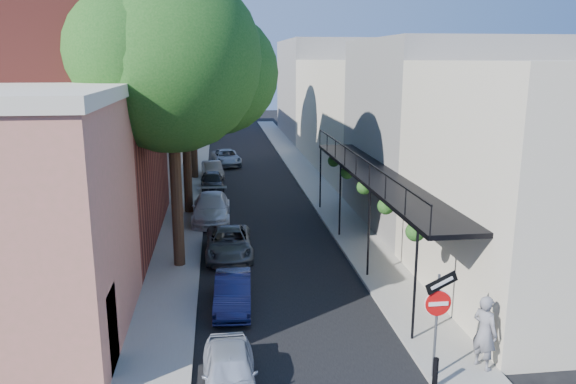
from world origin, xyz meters
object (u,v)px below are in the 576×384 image
object	(u,v)px
oak_far	(197,56)
parked_car_a	(230,372)
bollard	(435,373)
sign_post	(438,307)
parked_car_g	(226,158)
parked_car_b	(233,292)
parked_car_d	(211,208)
parked_car_e	(212,181)
pedestrian	(485,332)
parked_car_f	(213,170)
parked_car_c	(229,243)
oak_mid	(191,79)
oak_near	(183,64)

from	to	relation	value
oak_far	parked_car_a	distance (m)	27.32
bollard	parked_car_a	world-z (taller)	parked_car_a
sign_post	parked_car_g	xyz separation A→B (m)	(-4.74, 30.94, -1.43)
parked_car_b	parked_car_g	distance (m)	25.95
parked_car_d	parked_car_g	xyz separation A→B (m)	(1.02, 15.42, -0.07)
oak_far	parked_car_e	bearing A→B (deg)	-78.96
oak_far	pedestrian	world-z (taller)	oak_far
oak_far	parked_car_f	distance (m)	7.73
parked_car_a	parked_car_c	size ratio (longest dim) A/B	0.80
oak_far	parked_car_b	size ratio (longest dim) A/B	3.53
oak_far	pedestrian	distance (m)	28.12
bollard	oak_far	distance (m)	28.58
parked_car_b	parked_car_e	bearing A→B (deg)	95.70
bollard	parked_car_d	xyz separation A→B (m)	(-5.60, 15.99, 0.15)
oak_mid	parked_car_c	distance (m)	9.81
oak_far	parked_car_d	bearing A→B (deg)	-86.00
parked_car_a	parked_car_g	xyz separation A→B (m)	(0.45, 30.82, 0.04)
parked_car_b	oak_far	bearing A→B (deg)	97.25
parked_car_a	parked_car_b	bearing A→B (deg)	86.16
bollard	parked_car_f	world-z (taller)	parked_car_f
bollard	parked_car_e	distance (m)	23.58
oak_far	parked_car_g	size ratio (longest dim) A/B	2.75
parked_car_a	pedestrian	size ratio (longest dim) A/B	1.65
sign_post	parked_car_b	world-z (taller)	sign_post
oak_far	pedestrian	xyz separation A→B (m)	(7.95, -26.01, -7.13)
sign_post	pedestrian	distance (m)	1.73
parked_car_d	parked_car_f	distance (m)	10.68
oak_mid	parked_car_f	size ratio (longest dim) A/B	2.96
parked_car_a	pedestrian	bearing A→B (deg)	0.28
parked_car_c	parked_car_d	xyz separation A→B (m)	(-0.78, 5.44, 0.10)
oak_mid	parked_car_d	bearing A→B (deg)	-64.80
parked_car_f	parked_car_g	xyz separation A→B (m)	(1.02, 4.75, 0.03)
parked_car_a	parked_car_f	distance (m)	26.08
oak_mid	pedestrian	world-z (taller)	oak_mid
parked_car_f	parked_car_g	world-z (taller)	parked_car_g
parked_car_d	oak_mid	bearing A→B (deg)	116.45
oak_far	parked_car_b	xyz separation A→B (m)	(1.55, -21.30, -7.70)
pedestrian	parked_car_d	bearing A→B (deg)	0.44
parked_car_d	parked_car_g	distance (m)	15.46
oak_far	oak_near	bearing A→B (deg)	-90.04
oak_mid	parked_car_c	world-z (taller)	oak_mid
parked_car_b	pedestrian	distance (m)	7.97
parked_car_e	oak_mid	bearing A→B (deg)	-100.67
parked_car_a	parked_car_f	world-z (taller)	parked_car_f
oak_mid	parked_car_e	bearing A→B (deg)	81.01
sign_post	parked_car_c	bearing A→B (deg)	116.30
parked_car_b	parked_car_c	xyz separation A→B (m)	(-0.02, 5.08, 0.02)
sign_post	oak_near	xyz separation A→B (m)	(-6.53, 9.29, 5.84)
bollard	parked_car_e	xyz separation A→B (m)	(-5.60, 22.90, 0.07)
bollard	oak_far	world-z (taller)	oak_far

